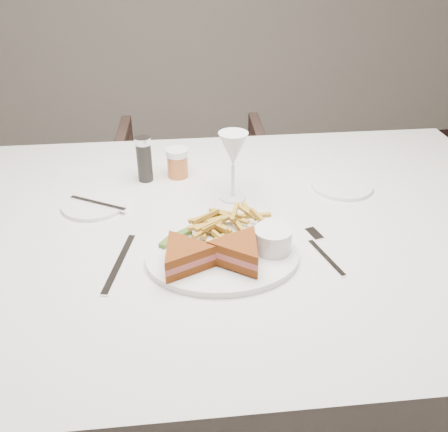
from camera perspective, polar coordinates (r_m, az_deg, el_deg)
name	(u,v)px	position (r m, az deg, el deg)	size (l,w,h in m)	color
table	(221,340)	(1.40, -0.31, -13.95)	(1.57, 1.04, 0.75)	silver
chair_far	(193,191)	(2.19, -3.56, 2.82)	(0.63, 0.59, 0.65)	#47322C
table_setting	(221,220)	(1.11, -0.40, -0.47)	(0.80, 0.62, 0.18)	white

